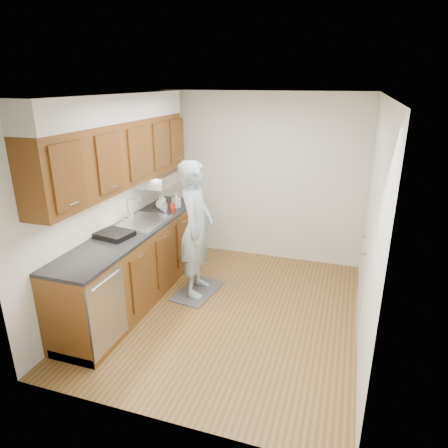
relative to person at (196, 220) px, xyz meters
name	(u,v)px	position (x,y,z in m)	size (l,w,h in m)	color
floor	(228,311)	(0.52, -0.33, -1.00)	(3.50, 3.50, 0.00)	brown
ceiling	(229,95)	(0.52, -0.33, 1.50)	(3.50, 3.50, 0.00)	white
wall_left	(111,201)	(-0.98, -0.33, 0.25)	(0.02, 3.50, 2.50)	silver
wall_right	(371,228)	(2.02, -0.33, 0.25)	(0.02, 3.50, 2.50)	silver
wall_back	(263,178)	(0.52, 1.42, 0.25)	(3.00, 0.02, 2.50)	silver
counter	(137,261)	(-0.68, -0.33, -0.51)	(0.64, 2.80, 1.30)	brown
upper_cabinets	(120,143)	(-0.81, -0.28, 0.95)	(0.47, 2.80, 1.21)	brown
closet_door	(367,238)	(2.01, -0.03, 0.03)	(0.02, 1.22, 2.05)	white
floor_mat	(198,291)	(0.00, 0.00, -0.99)	(0.45, 0.76, 0.01)	#5B5A5D
person	(196,220)	(0.00, 0.00, 0.00)	(0.69, 0.46, 1.97)	#9AB3BB
soap_bottle_a	(163,202)	(-0.65, 0.42, 0.06)	(0.09, 0.09, 0.24)	silver
soap_bottle_b	(176,200)	(-0.53, 0.58, 0.05)	(0.09, 0.10, 0.21)	silver
soap_bottle_c	(161,202)	(-0.71, 0.47, 0.04)	(0.15, 0.15, 0.19)	silver
soda_can	(173,208)	(-0.48, 0.36, 0.00)	(0.07, 0.07, 0.12)	red
steel_can	(165,209)	(-0.56, 0.30, 0.01)	(0.07, 0.07, 0.13)	#A5A5AA
dish_rack	(114,234)	(-0.74, -0.67, -0.03)	(0.38, 0.32, 0.06)	black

